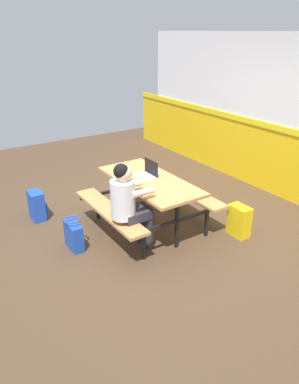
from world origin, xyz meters
TOP-DOWN VIEW (x-y plane):
  - ground_plane at (0.00, 0.00)m, footprint 10.00×10.00m
  - accent_backdrop at (0.00, 2.49)m, footprint 8.00×0.14m
  - picnic_table_main at (0.02, 0.00)m, footprint 1.66×1.56m
  - student_nearer at (0.40, -0.55)m, footprint 0.36×0.53m
  - laptop_silver at (-0.10, 0.04)m, footprint 0.32×0.22m
  - backpack_dark at (-1.10, -1.28)m, footprint 0.30×0.22m
  - tote_bag_bright at (-0.04, -1.13)m, footprint 0.34×0.21m
  - satchel_spare at (0.89, 0.91)m, footprint 0.30×0.22m

SIDE VIEW (x-z plane):
  - ground_plane at x=0.00m, z-range -0.02..0.00m
  - tote_bag_bright at x=-0.04m, z-range -0.02..0.41m
  - backpack_dark at x=-1.10m, z-range 0.00..0.44m
  - satchel_spare at x=0.89m, z-range 0.00..0.44m
  - picnic_table_main at x=0.02m, z-range 0.20..0.94m
  - student_nearer at x=0.40m, z-range 0.10..1.31m
  - laptop_silver at x=-0.10m, z-range 0.67..0.90m
  - accent_backdrop at x=0.00m, z-range -0.05..2.55m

